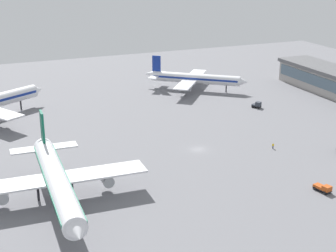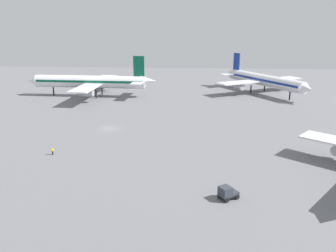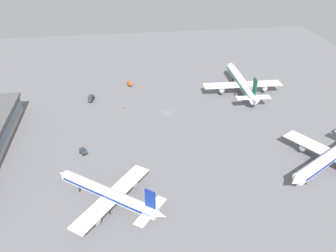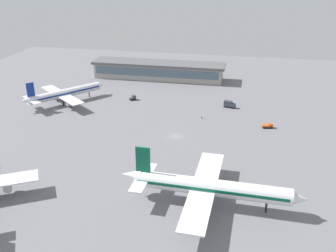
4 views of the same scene
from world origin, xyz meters
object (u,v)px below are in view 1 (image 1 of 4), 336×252
object	(u,v)px
baggage_tug	(257,105)
safety_cone_near_gate	(236,85)
airplane_taxiing	(194,78)
airplane_at_gate	(56,180)
pushback_tractor	(323,188)
ground_crew_worker	(273,146)

from	to	relation	value
baggage_tug	safety_cone_near_gate	bearing A→B (deg)	129.48
airplane_taxiing	baggage_tug	xyz separation A→B (m)	(-31.94, -10.81, -3.77)
airplane_at_gate	airplane_taxiing	distance (m)	107.06
pushback_tractor	ground_crew_worker	world-z (taller)	pushback_tractor
airplane_taxiing	baggage_tug	bearing A→B (deg)	-32.70
baggage_tug	pushback_tractor	xyz separation A→B (m)	(-65.80, 22.40, -0.19)
pushback_tractor	safety_cone_near_gate	xyz separation A→B (m)	(96.44, -31.19, -0.67)
airplane_taxiing	pushback_tractor	bearing A→B (deg)	-58.15
airplane_at_gate	baggage_tug	world-z (taller)	airplane_at_gate
airplane_taxiing	safety_cone_near_gate	size ratio (longest dim) A/B	62.04
airplane_taxiing	ground_crew_worker	distance (m)	69.45
ground_crew_worker	safety_cone_near_gate	world-z (taller)	ground_crew_worker
airplane_taxiing	ground_crew_worker	bearing A→B (deg)	-57.07
airplane_at_gate	baggage_tug	bearing A→B (deg)	121.56
airplane_at_gate	airplane_taxiing	world-z (taller)	airplane_at_gate
airplane_at_gate	ground_crew_worker	size ratio (longest dim) A/B	32.24
airplane_taxiing	ground_crew_worker	xyz separation A→B (m)	(-68.99, 6.86, -4.08)
airplane_at_gate	ground_crew_worker	world-z (taller)	airplane_at_gate
safety_cone_near_gate	baggage_tug	bearing A→B (deg)	163.98
airplane_at_gate	pushback_tractor	distance (m)	63.66
airplane_taxiing	airplane_at_gate	bearing A→B (deg)	-93.82
ground_crew_worker	baggage_tug	bearing A→B (deg)	14.06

